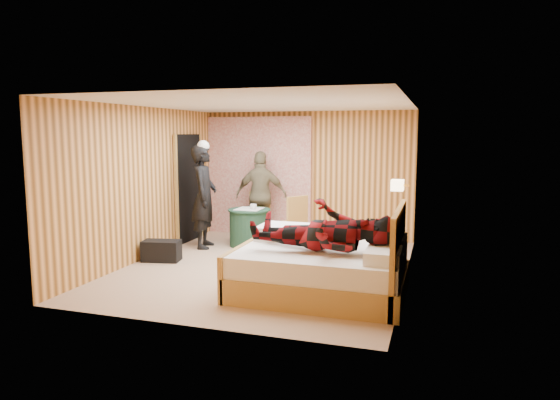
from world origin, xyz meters
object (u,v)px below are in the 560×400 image
(bed, at_px, (324,267))
(duffel_bag, at_px, (162,251))
(man_on_bed, at_px, (323,219))
(man_at_table, at_px, (261,195))
(nightstand, at_px, (390,258))
(round_table, at_px, (249,227))
(wall_lamp, at_px, (398,185))
(chair_far, at_px, (260,212))
(woman_standing, at_px, (204,197))
(chair_near, at_px, (293,219))

(bed, bearing_deg, duffel_bag, 164.69)
(bed, relative_size, man_on_bed, 1.21)
(man_at_table, bearing_deg, nightstand, 136.28)
(nightstand, distance_m, round_table, 2.95)
(wall_lamp, relative_size, round_table, 0.33)
(nightstand, bearing_deg, chair_far, 145.22)
(man_on_bed, bearing_deg, chair_far, 122.17)
(nightstand, bearing_deg, wall_lamp, 82.96)
(nightstand, distance_m, chair_far, 3.30)
(man_at_table, bearing_deg, woman_standing, 46.27)
(man_on_bed, bearing_deg, chair_near, 114.57)
(wall_lamp, distance_m, duffel_bag, 3.89)
(chair_near, relative_size, duffel_bag, 1.67)
(round_table, xyz_separation_m, woman_standing, (-0.73, -0.37, 0.58))
(chair_far, relative_size, man_at_table, 0.54)
(chair_far, xyz_separation_m, chair_near, (0.93, -0.85, 0.04))
(chair_far, height_order, chair_near, chair_near)
(bed, distance_m, man_at_table, 3.54)
(bed, xyz_separation_m, round_table, (-1.91, 2.28, 0.01))
(man_at_table, bearing_deg, chair_far, 44.51)
(woman_standing, relative_size, man_at_table, 1.08)
(round_table, bearing_deg, wall_lamp, -18.32)
(man_at_table, distance_m, man_on_bed, 3.71)
(chair_near, height_order, woman_standing, woman_standing)
(bed, relative_size, duffel_bag, 3.60)
(chair_near, distance_m, woman_standing, 1.68)
(duffel_bag, bearing_deg, man_on_bed, -30.54)
(nightstand, relative_size, chair_near, 0.53)
(wall_lamp, height_order, chair_far, wall_lamp)
(duffel_bag, relative_size, man_on_bed, 0.34)
(chair_near, bearing_deg, man_at_table, -100.67)
(man_at_table, relative_size, man_on_bed, 0.97)
(duffel_bag, bearing_deg, wall_lamp, -2.15)
(woman_standing, distance_m, man_at_table, 1.26)
(bed, bearing_deg, chair_near, 116.26)
(chair_near, relative_size, woman_standing, 0.54)
(wall_lamp, height_order, man_at_table, man_at_table)
(woman_standing, bearing_deg, round_table, -77.11)
(wall_lamp, xyz_separation_m, chair_near, (-1.81, 0.67, -0.72))
(nightstand, height_order, chair_near, chair_near)
(duffel_bag, xyz_separation_m, man_on_bed, (2.90, -1.02, 0.84))
(nightstand, bearing_deg, man_on_bed, -120.18)
(woman_standing, xyz_separation_m, man_at_table, (0.73, 1.02, -0.07))
(chair_near, distance_m, duffel_bag, 2.29)
(wall_lamp, xyz_separation_m, man_at_table, (-2.72, 1.56, -0.44))
(round_table, xyz_separation_m, chair_far, (-0.02, 0.62, 0.19))
(nightstand, relative_size, duffel_bag, 0.89)
(nightstand, height_order, man_at_table, man_at_table)
(woman_standing, relative_size, man_on_bed, 1.05)
(nightstand, bearing_deg, woman_standing, 165.47)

